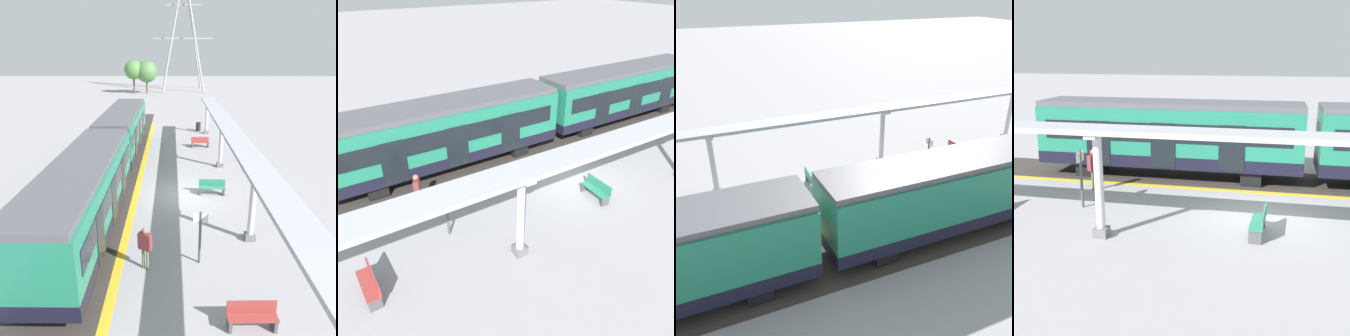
% 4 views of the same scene
% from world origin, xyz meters
% --- Properties ---
extents(ground_plane, '(176.00, 176.00, 0.00)m').
position_xyz_m(ground_plane, '(0.00, 0.00, 0.00)').
color(ground_plane, '#969497').
extents(tactile_edge_strip, '(0.36, 38.00, 0.01)m').
position_xyz_m(tactile_edge_strip, '(-2.87, 0.00, 0.00)').
color(tactile_edge_strip, gold).
rests_on(tactile_edge_strip, ground).
extents(trackbed, '(3.20, 50.00, 0.01)m').
position_xyz_m(trackbed, '(-4.66, 0.00, 0.00)').
color(trackbed, '#38332D').
rests_on(trackbed, ground).
extents(train_near_carriage, '(2.65, 11.98, 3.48)m').
position_xyz_m(train_near_carriage, '(-4.65, -4.39, 1.83)').
color(train_near_carriage, '#1F7558').
rests_on(train_near_carriage, ground).
extents(train_far_carriage, '(2.65, 11.98, 3.48)m').
position_xyz_m(train_far_carriage, '(-4.65, 8.18, 1.83)').
color(train_far_carriage, '#1F7558').
rests_on(train_far_carriage, ground).
extents(canopy_pillar_second, '(1.10, 0.44, 3.35)m').
position_xyz_m(canopy_pillar_second, '(2.61, -4.87, 1.70)').
color(canopy_pillar_second, slate).
rests_on(canopy_pillar_second, ground).
extents(canopy_pillar_third, '(1.10, 0.44, 3.35)m').
position_xyz_m(canopy_pillar_third, '(2.61, 4.77, 1.70)').
color(canopy_pillar_third, slate).
rests_on(canopy_pillar_third, ground).
extents(canopy_pillar_fourth, '(1.10, 0.44, 3.35)m').
position_xyz_m(canopy_pillar_fourth, '(2.61, 14.71, 1.70)').
color(canopy_pillar_fourth, slate).
rests_on(canopy_pillar_fourth, ground).
extents(canopy_beam, '(1.20, 30.39, 0.16)m').
position_xyz_m(canopy_beam, '(2.61, -0.08, 3.43)').
color(canopy_beam, '#A8AAB2').
rests_on(canopy_beam, canopy_pillar_nearest).
extents(bench_near_end, '(1.52, 0.52, 0.86)m').
position_xyz_m(bench_near_end, '(1.59, 9.82, 0.44)').
color(bench_near_end, '#9A3A34').
rests_on(bench_near_end, ground).
extents(bench_mid_platform, '(1.51, 0.47, 0.86)m').
position_xyz_m(bench_mid_platform, '(1.57, -9.80, 0.44)').
color(bench_mid_platform, '#943633').
rests_on(bench_mid_platform, ground).
extents(bench_far_end, '(1.52, 0.53, 0.86)m').
position_xyz_m(bench_far_end, '(1.49, 0.02, 0.44)').
color(bench_far_end, '#2B7A61').
rests_on(bench_far_end, ground).
extents(trash_bin, '(0.48, 0.48, 0.87)m').
position_xyz_m(trash_bin, '(1.90, 15.86, 0.43)').
color(trash_bin, black).
rests_on(trash_bin, ground).
extents(platform_info_sign, '(0.56, 0.10, 2.20)m').
position_xyz_m(platform_info_sign, '(0.26, -6.57, 1.33)').
color(platform_info_sign, '#4C4C51').
rests_on(platform_info_sign, ground).
extents(passenger_waiting_near_edge, '(0.55, 0.42, 1.75)m').
position_xyz_m(passenger_waiting_near_edge, '(-1.82, -6.98, 1.09)').
color(passenger_waiting_near_edge, '#556D43').
rests_on(passenger_waiting_near_edge, ground).
extents(electricity_pylon, '(11.53, 8.19, 21.60)m').
position_xyz_m(electricity_pylon, '(1.38, 51.33, 10.97)').
color(electricity_pylon, '#93969B').
rests_on(electricity_pylon, ground).
extents(tree_left_background, '(3.45, 3.45, 5.98)m').
position_xyz_m(tree_left_background, '(-7.82, 46.00, 4.24)').
color(tree_left_background, brown).
rests_on(tree_left_background, ground).
extents(tree_right_background, '(3.96, 3.96, 5.92)m').
position_xyz_m(tree_right_background, '(-5.46, 46.30, 3.93)').
color(tree_right_background, brown).
rests_on(tree_right_background, ground).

